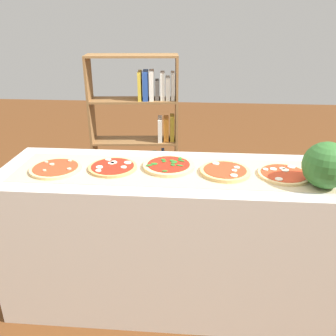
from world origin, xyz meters
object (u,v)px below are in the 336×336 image
Objects in this scene: pizza_mushroom_0 at (56,168)px; bookshelf at (147,144)px; pizza_mozzarella_4 at (284,174)px; pizza_mozzarella_3 at (225,171)px; watermelon at (327,165)px; pizza_spinach_2 at (169,166)px; pizza_mozzarella_1 at (113,167)px.

bookshelf is at bearing 71.30° from pizza_mushroom_0.
pizza_mozzarella_3 is at bearing 178.56° from pizza_mozzarella_4.
bookshelf reaches higher than watermelon.
pizza_spinach_2 is at bearing -75.03° from bookshelf.
watermelon reaches higher than pizza_spinach_2.
pizza_mozzarella_3 is at bearing -9.75° from pizza_spinach_2.
pizza_mozzarella_4 is (0.68, -0.07, -0.00)m from pizza_spinach_2.
pizza_spinach_2 is at bearing 170.25° from pizza_mozzarella_3.
pizza_mozzarella_3 is 0.19× the size of bookshelf.
bookshelf is at bearing 132.24° from watermelon.
bookshelf is (-0.62, 1.13, -0.24)m from pizza_mozzarella_3.
pizza_mozzarella_3 is (1.02, 0.03, 0.00)m from pizza_mushroom_0.
pizza_mozzarella_1 is at bearing -92.76° from bookshelf.
pizza_mozzarella_3 reaches higher than pizza_mozzarella_1.
pizza_spinach_2 is 0.21× the size of bookshelf.
watermelon reaches higher than pizza_mozzarella_3.
pizza_mozzarella_1 is 1.21m from watermelon.
pizza_mozzarella_1 is at bearing 8.05° from pizza_mushroom_0.
pizza_spinach_2 and pizza_mozzarella_3 have the same top height.
pizza_mozzarella_1 is 0.68m from pizza_mozzarella_3.
watermelon reaches higher than pizza_mushroom_0.
pizza_spinach_2 reaches higher than pizza_mozzarella_1.
bookshelf reaches higher than pizza_mozzarella_1.
pizza_mozzarella_1 is 1.00× the size of pizza_mozzarella_3.
pizza_mushroom_0 is at bearing -171.95° from pizza_mozzarella_1.
pizza_mozzarella_4 is at bearing -1.26° from pizza_mozzarella_1.
watermelon is (0.18, -0.13, 0.12)m from pizza_mozzarella_4.
pizza_mushroom_0 is 1.04× the size of pizza_mozzarella_1.
watermelon is (1.20, -0.15, 0.12)m from pizza_mozzarella_1.
pizza_mushroom_0 is 1.02m from pizza_mozzarella_3.
pizza_mozzarella_4 is (1.36, 0.03, -0.00)m from pizza_mushroom_0.
watermelon reaches higher than pizza_mozzarella_1.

